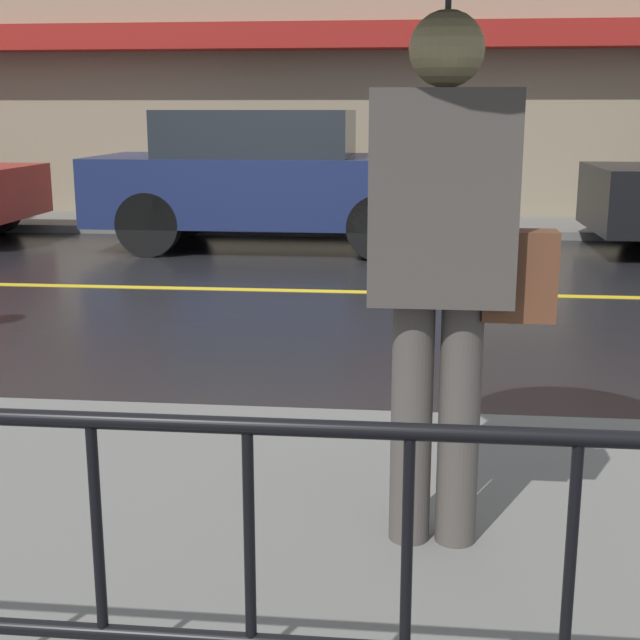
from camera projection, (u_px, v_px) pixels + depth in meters
ground_plane at (269, 290)px, 8.12m from camera, size 80.00×80.00×0.00m
sidewalk_near at (51, 543)px, 3.26m from camera, size 28.00×2.92×0.10m
sidewalk_far at (319, 225)px, 12.33m from camera, size 28.00×1.64×0.10m
lane_marking at (269, 290)px, 8.12m from camera, size 25.20×0.12×0.01m
building_storefront at (326, 10)px, 12.57m from camera, size 28.00×0.85×6.01m
pedestrian at (449, 27)px, 2.79m from camera, size 1.09×1.09×2.23m
car_navy at (270, 178)px, 10.48m from camera, size 4.16×1.82×1.60m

